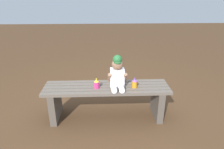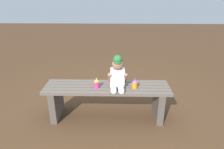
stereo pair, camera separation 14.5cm
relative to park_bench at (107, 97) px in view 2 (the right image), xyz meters
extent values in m
plane|color=#4C331E|center=(0.00, 0.00, -0.30)|extent=(16.00, 16.00, 0.00)
cube|color=#60564C|center=(0.00, -0.16, 0.13)|extent=(1.55, 0.07, 0.04)
cube|color=#60564C|center=(0.00, -0.08, 0.13)|extent=(1.55, 0.07, 0.04)
cube|color=#60564C|center=(0.00, 0.00, 0.13)|extent=(1.55, 0.07, 0.04)
cube|color=#60564C|center=(0.00, 0.08, 0.13)|extent=(1.55, 0.07, 0.04)
cube|color=#60564C|center=(0.00, 0.16, 0.13)|extent=(1.55, 0.07, 0.04)
cube|color=#524941|center=(-0.66, 0.00, -0.09)|extent=(0.08, 0.39, 0.41)
cube|color=#524941|center=(0.66, 0.00, -0.09)|extent=(0.08, 0.39, 0.41)
cube|color=white|center=(0.13, 0.00, 0.26)|extent=(0.17, 0.12, 0.23)
sphere|color=#8C664C|center=(0.13, 0.00, 0.43)|extent=(0.14, 0.14, 0.14)
cylinder|color=#266633|center=(0.13, -0.03, 0.47)|extent=(0.09, 0.09, 0.01)
sphere|color=#266633|center=(0.13, 0.00, 0.50)|extent=(0.11, 0.11, 0.11)
cylinder|color=white|center=(0.09, -0.12, 0.18)|extent=(0.07, 0.16, 0.07)
cylinder|color=white|center=(0.18, -0.12, 0.18)|extent=(0.07, 0.16, 0.07)
cylinder|color=#8C664C|center=(0.04, -0.03, 0.28)|extent=(0.04, 0.12, 0.14)
cylinder|color=#8C664C|center=(0.22, -0.03, 0.28)|extent=(0.04, 0.12, 0.14)
cylinder|color=#E5337F|center=(-0.12, -0.04, 0.19)|extent=(0.06, 0.06, 0.08)
cone|color=yellow|center=(-0.12, -0.04, 0.24)|extent=(0.06, 0.06, 0.03)
cylinder|color=yellow|center=(-0.12, -0.04, 0.26)|extent=(0.01, 0.01, 0.02)
cylinder|color=orange|center=(0.34, -0.04, 0.19)|extent=(0.06, 0.06, 0.08)
cone|color=#8C4CCC|center=(0.34, -0.04, 0.24)|extent=(0.06, 0.06, 0.03)
cylinder|color=#8C4CCC|center=(0.34, -0.04, 0.26)|extent=(0.01, 0.01, 0.02)
camera|label=1|loc=(-0.03, -2.26, 1.25)|focal=32.46mm
camera|label=2|loc=(0.12, -2.26, 1.25)|focal=32.46mm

